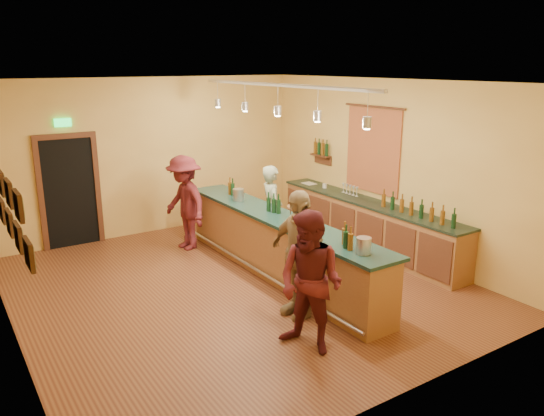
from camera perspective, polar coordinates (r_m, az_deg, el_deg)
floor at (r=8.65m, az=-3.74°, el=-8.31°), size 7.00×7.00×0.00m
ceiling at (r=7.93m, az=-4.15°, el=13.38°), size 6.50×7.00×0.02m
wall_back at (r=11.27m, az=-12.77°, el=5.44°), size 6.50×0.02×3.20m
wall_front at (r=5.49m, az=14.42°, el=-5.06°), size 6.50×0.02×3.20m
wall_left at (r=7.19m, az=-27.11°, el=-1.44°), size 0.02×7.00×3.20m
wall_right at (r=10.10m, az=12.38°, el=4.34°), size 0.02×7.00×3.20m
doorway at (r=10.87m, az=-20.96°, el=1.89°), size 1.15×0.09×2.48m
tapestry at (r=10.32m, az=10.80°, el=6.07°), size 0.03×1.40×1.60m
bottle_shelf at (r=11.42m, az=5.31°, el=6.22°), size 0.17×0.55×0.54m
picture_grid at (r=6.38m, az=-26.33°, el=-0.03°), size 0.06×2.20×0.70m
back_counter at (r=10.30m, az=10.22°, el=-1.72°), size 0.60×4.55×1.27m
tasting_bar at (r=8.81m, az=0.59°, el=-3.60°), size 0.74×5.10×1.38m
pendant_track at (r=8.34m, az=0.63°, el=12.02°), size 0.11×4.60×0.50m
bartender at (r=9.83m, az=-0.01°, el=-0.18°), size 0.54×0.69×1.67m
customer_a at (r=6.50m, az=4.16°, el=-8.03°), size 0.94×1.05×1.79m
customer_b at (r=7.37m, az=2.87°, el=-4.95°), size 0.55×1.11×1.82m
customer_c at (r=10.17m, az=-9.36°, el=0.56°), size 0.81×1.24×1.81m
bar_stool at (r=10.63m, az=2.52°, el=-0.52°), size 0.34×0.34×0.71m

